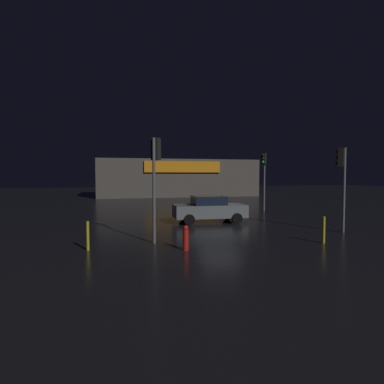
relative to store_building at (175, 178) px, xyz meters
name	(u,v)px	position (x,y,z in m)	size (l,w,h in m)	color
ground_plane	(220,221)	(-2.50, -25.91, -2.40)	(120.00, 120.00, 0.00)	black
store_building	(175,178)	(0.00, 0.00, 0.00)	(20.68, 10.15, 4.79)	#4C4742
traffic_signal_main	(155,166)	(-7.20, -31.29, 0.76)	(0.41, 0.43, 4.27)	#595B60
traffic_signal_opposite	(264,169)	(2.58, -21.50, 0.82)	(0.43, 0.41, 4.46)	#595B60
traffic_signal_cross_left	(342,170)	(1.91, -30.97, 0.61)	(0.41, 0.43, 4.09)	#595B60
car_near	(209,209)	(-3.29, -26.18, -1.61)	(4.29, 2.22, 1.56)	slate
fire_hydrant	(186,238)	(-6.33, -32.89, -1.94)	(0.22, 0.22, 0.93)	red
bollard_kerb_a	(88,236)	(-9.82, -32.01, -1.86)	(0.11, 0.11, 1.08)	gold
bollard_kerb_b	(324,230)	(-0.60, -33.09, -1.85)	(0.11, 0.11, 1.09)	gold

